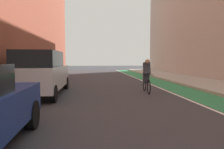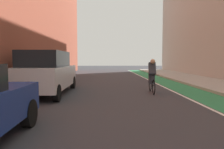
# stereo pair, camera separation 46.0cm
# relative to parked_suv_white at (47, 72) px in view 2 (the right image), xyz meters

# --- Properties ---
(ground_plane) EXTENTS (88.25, 88.25, 0.00)m
(ground_plane) POSITION_rel_parked_suv_white_xyz_m (3.39, -0.42, -1.02)
(ground_plane) COLOR #38383D
(bike_lane_paint) EXTENTS (1.60, 40.11, 0.00)m
(bike_lane_paint) POSITION_rel_parked_suv_white_xyz_m (7.02, 1.58, -1.02)
(bike_lane_paint) COLOR #2D8451
(bike_lane_paint) RESTS_ON ground
(lane_divider_stripe) EXTENTS (0.12, 40.11, 0.00)m
(lane_divider_stripe) POSITION_rel_parked_suv_white_xyz_m (6.12, 1.58, -1.02)
(lane_divider_stripe) COLOR white
(lane_divider_stripe) RESTS_ON ground
(parked_suv_white) EXTENTS (2.02, 4.82, 1.98)m
(parked_suv_white) POSITION_rel_parked_suv_white_xyz_m (0.00, 0.00, 0.00)
(parked_suv_white) COLOR silver
(parked_suv_white) RESTS_ON ground
(cyclist_far) EXTENTS (0.48, 1.74, 1.63)m
(cyclist_far) POSITION_rel_parked_suv_white_xyz_m (4.93, 0.17, -0.17)
(cyclist_far) COLOR black
(cyclist_far) RESTS_ON ground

